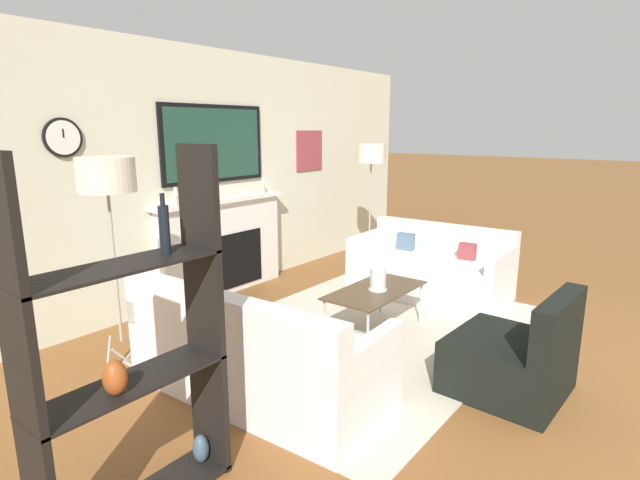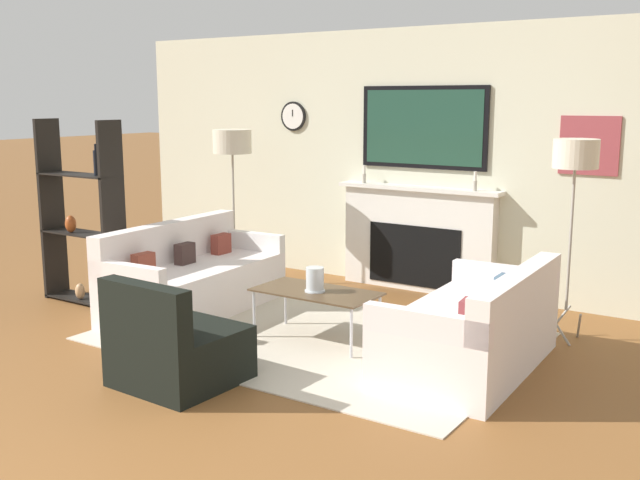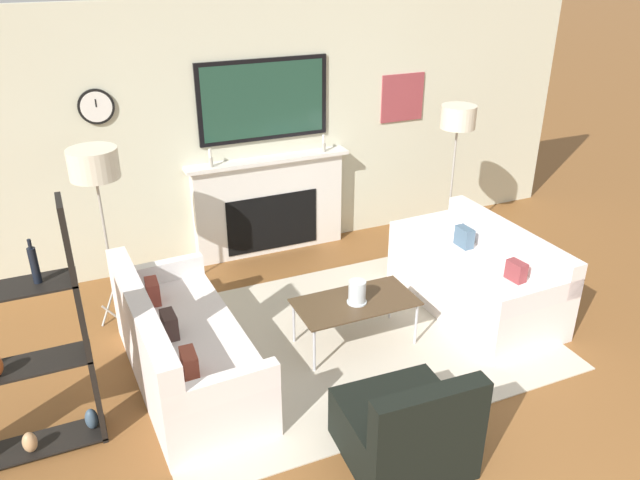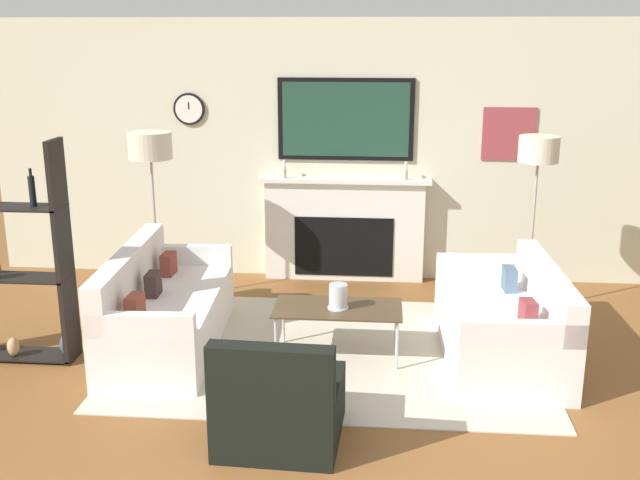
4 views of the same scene
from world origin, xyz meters
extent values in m
cube|color=beige|center=(0.00, 5.00, 1.35)|extent=(7.57, 0.07, 2.70)
cube|color=silver|center=(0.00, 4.89, 0.53)|extent=(1.67, 0.16, 1.05)
cube|color=black|center=(0.00, 4.80, 0.38)|extent=(1.03, 0.01, 0.63)
cube|color=silver|center=(0.00, 4.87, 1.07)|extent=(1.79, 0.22, 0.04)
cylinder|color=#B2AD9E|center=(-0.63, 4.84, 1.14)|extent=(0.04, 0.04, 0.10)
cylinder|color=white|center=(-0.63, 4.84, 1.24)|extent=(0.03, 0.03, 0.09)
cylinder|color=#B2AD9E|center=(0.63, 4.84, 1.14)|extent=(0.04, 0.04, 0.10)
cylinder|color=white|center=(0.63, 4.84, 1.24)|extent=(0.03, 0.03, 0.09)
cube|color=black|center=(0.00, 4.96, 1.69)|extent=(1.40, 0.04, 0.84)
cube|color=#1E4233|center=(0.00, 4.94, 1.69)|extent=(1.30, 0.01, 0.75)
cylinder|color=black|center=(-1.63, 4.95, 1.78)|extent=(0.33, 0.02, 0.33)
cylinder|color=silver|center=(-1.63, 4.94, 1.78)|extent=(0.28, 0.00, 0.28)
cube|color=black|center=(-1.63, 4.94, 1.82)|extent=(0.01, 0.00, 0.07)
cube|color=#973B42|center=(1.65, 4.96, 1.56)|extent=(0.53, 0.02, 0.53)
cube|color=beige|center=(0.00, 2.98, 0.01)|extent=(3.42, 2.43, 0.01)
cube|color=silver|center=(-1.36, 2.98, 0.23)|extent=(0.90, 1.89, 0.45)
cube|color=silver|center=(-1.68, 2.96, 0.64)|extent=(0.25, 1.86, 0.38)
cube|color=white|center=(-1.40, 3.85, 0.54)|extent=(0.81, 0.14, 0.18)
cube|color=white|center=(-1.32, 2.10, 0.54)|extent=(0.81, 0.14, 0.18)
cube|color=brown|center=(-1.51, 3.52, 0.55)|extent=(0.11, 0.20, 0.20)
cube|color=#3C2B27|center=(-1.48, 2.97, 0.55)|extent=(0.11, 0.20, 0.20)
cube|color=brown|center=(-1.45, 2.42, 0.55)|extent=(0.11, 0.20, 0.20)
cube|color=silver|center=(1.36, 2.98, 0.23)|extent=(0.93, 1.72, 0.45)
cube|color=silver|center=(1.72, 2.99, 0.61)|extent=(0.21, 1.70, 0.32)
cube|color=silver|center=(1.38, 2.18, 0.54)|extent=(0.88, 0.13, 0.18)
cube|color=white|center=(1.33, 3.77, 0.54)|extent=(0.88, 0.13, 0.18)
cube|color=brown|center=(1.50, 2.61, 0.54)|extent=(0.12, 0.19, 0.18)
cube|color=#476279|center=(1.48, 3.35, 0.55)|extent=(0.11, 0.20, 0.20)
cube|color=black|center=(-0.23, 1.59, 0.20)|extent=(0.80, 0.80, 0.39)
cube|color=black|center=(-0.24, 1.28, 0.59)|extent=(0.77, 0.17, 0.39)
cube|color=#4C3823|center=(0.06, 2.89, 0.42)|extent=(1.03, 0.53, 0.02)
cylinder|color=#B7B7BC|center=(-0.42, 2.66, 0.21)|extent=(0.02, 0.02, 0.41)
cylinder|color=#B7B7BC|center=(0.53, 2.66, 0.21)|extent=(0.02, 0.02, 0.41)
cylinder|color=#B7B7BC|center=(-0.42, 3.11, 0.21)|extent=(0.02, 0.02, 0.41)
cylinder|color=#B7B7BC|center=(0.53, 3.11, 0.21)|extent=(0.02, 0.02, 0.41)
cylinder|color=silver|center=(0.06, 2.87, 0.53)|extent=(0.15, 0.15, 0.20)
cylinder|color=silver|center=(0.06, 2.87, 0.48)|extent=(0.08, 0.08, 0.11)
cylinder|color=silver|center=(0.06, 2.87, 0.43)|extent=(0.17, 0.17, 0.01)
cylinder|color=#9E998E|center=(-1.67, 4.08, 0.13)|extent=(0.09, 0.23, 0.27)
cylinder|color=#9E998E|center=(-1.86, 4.12, 0.13)|extent=(0.17, 0.19, 0.27)
cylinder|color=#9E998E|center=(-1.80, 3.94, 0.13)|extent=(0.23, 0.07, 0.27)
cylinder|color=#9E998E|center=(-1.78, 4.05, 0.83)|extent=(0.02, 0.02, 1.16)
cylinder|color=beige|center=(-1.78, 4.05, 1.54)|extent=(0.41, 0.41, 0.25)
cylinder|color=#9E998E|center=(1.88, 4.08, 0.13)|extent=(0.09, 0.23, 0.27)
cylinder|color=#9E998E|center=(1.70, 4.12, 0.13)|extent=(0.17, 0.19, 0.27)
cylinder|color=#9E998E|center=(1.75, 3.94, 0.13)|extent=(0.23, 0.07, 0.27)
cylinder|color=#9E998E|center=(1.78, 4.05, 0.85)|extent=(0.02, 0.02, 1.18)
cylinder|color=beige|center=(1.78, 4.05, 1.55)|extent=(0.36, 0.36, 0.23)
cube|color=black|center=(-2.07, 2.65, 0.89)|extent=(0.04, 0.28, 1.79)
cube|color=black|center=(-2.52, 2.65, 0.03)|extent=(0.94, 0.28, 0.02)
cube|color=black|center=(-2.52, 2.65, 0.69)|extent=(0.94, 0.28, 0.01)
cube|color=black|center=(-2.52, 2.65, 1.26)|extent=(0.94, 0.28, 0.02)
cylinder|color=black|center=(-2.28, 2.66, 1.39)|extent=(0.05, 0.05, 0.24)
cylinder|color=black|center=(-2.28, 2.66, 1.53)|extent=(0.02, 0.02, 0.06)
ellipsoid|color=#3C5264|center=(-2.14, 2.66, 0.12)|extent=(0.09, 0.09, 0.17)
ellipsoid|color=tan|center=(-2.55, 2.59, 0.11)|extent=(0.10, 0.10, 0.16)
camera|label=1|loc=(-3.67, 0.63, 1.87)|focal=28.00mm
camera|label=2|loc=(3.37, -2.07, 1.98)|focal=42.00mm
camera|label=3|loc=(-2.02, -1.13, 3.19)|focal=35.00mm
camera|label=4|loc=(0.40, -2.74, 2.58)|focal=42.00mm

